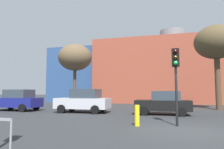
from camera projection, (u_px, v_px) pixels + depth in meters
ground_plane at (184, 130)px, 8.71m from camera, size 200.00×200.00×0.00m
building_backdrop at (174, 73)px, 32.52m from camera, size 39.33×11.07×11.43m
parked_car_0 at (17, 100)px, 17.93m from camera, size 4.23×2.07×1.83m
parked_car_1 at (84, 101)px, 16.33m from camera, size 4.26×2.09×1.85m
parked_car_2 at (164, 103)px, 14.74m from camera, size 3.89×1.91×1.69m
traffic_light_island at (176, 69)px, 10.03m from camera, size 0.36×0.36×3.76m
bare_tree_1 at (216, 43)px, 19.24m from camera, size 3.98×3.98×7.89m
bare_tree_2 at (75, 58)px, 23.90m from camera, size 3.88×3.88×7.19m
bollard_yellow_0 at (137, 115)px, 9.85m from camera, size 0.24×0.24×1.00m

